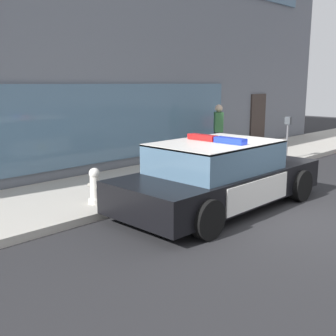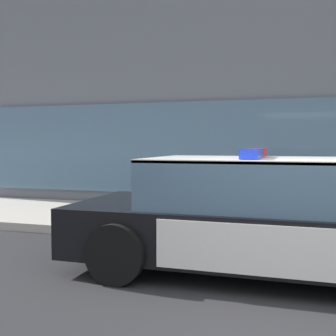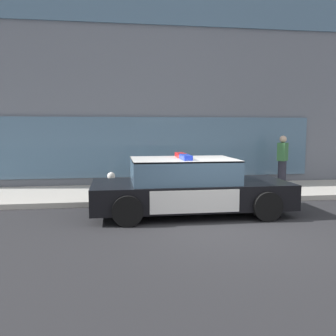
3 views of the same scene
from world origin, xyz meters
TOP-DOWN VIEW (x-y plane):
  - ground at (0.00, 0.00)m, footprint 48.00×48.00m
  - sidewalk at (0.00, 4.08)m, footprint 48.00×2.97m
  - storefront_building at (1.03, 9.74)m, footprint 20.72×8.34m
  - police_cruiser at (-0.55, 1.52)m, footprint 4.82×2.14m
  - fire_hydrant at (-2.44, 3.17)m, footprint 0.34×0.39m
  - pedestrian_on_sidewalk at (3.38, 4.58)m, footprint 0.47×0.47m

SIDE VIEW (x-z plane):
  - ground at x=0.00m, z-range 0.00..0.00m
  - sidewalk at x=0.00m, z-range 0.00..0.15m
  - fire_hydrant at x=-2.44m, z-range 0.14..0.86m
  - police_cruiser at x=-0.55m, z-range -0.07..1.43m
  - pedestrian_on_sidewalk at x=3.38m, z-range 0.16..1.87m
  - storefront_building at x=1.03m, z-range 0.00..8.57m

